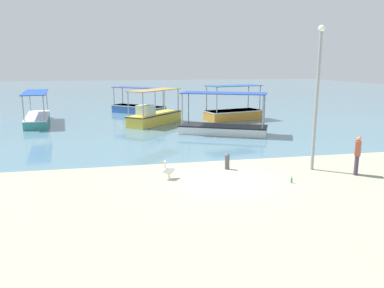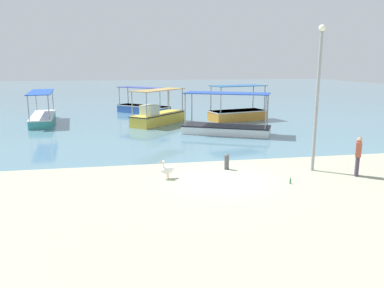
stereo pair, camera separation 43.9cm
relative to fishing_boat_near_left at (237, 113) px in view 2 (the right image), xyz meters
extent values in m
plane|color=#9A9E84|center=(-5.44, -15.83, -0.58)|extent=(120.00, 120.00, 0.00)
cube|color=slate|center=(-5.44, 32.17, -0.57)|extent=(110.00, 90.00, 0.00)
cube|color=orange|center=(0.00, 0.00, -0.17)|extent=(5.02, 3.06, 0.80)
cube|color=silver|center=(0.00, 0.00, 0.19)|extent=(5.07, 3.10, 0.08)
cylinder|color=#99999E|center=(1.81, 1.35, 1.24)|extent=(0.08, 0.08, 2.03)
cylinder|color=#99999E|center=(2.24, -0.30, 1.24)|extent=(0.08, 0.08, 2.03)
cylinder|color=#99999E|center=(-2.24, 0.30, 1.24)|extent=(0.08, 0.08, 2.03)
cylinder|color=#99999E|center=(-1.81, -1.35, 1.24)|extent=(0.08, 0.08, 2.03)
cube|color=#234E81|center=(0.00, 0.00, 2.28)|extent=(4.85, 3.10, 0.05)
cube|color=#3460B7|center=(-7.54, 5.72, -0.20)|extent=(4.99, 4.75, 0.74)
cube|color=silver|center=(-7.54, 5.72, 0.13)|extent=(5.05, 4.80, 0.08)
cylinder|color=#99999E|center=(-5.31, 4.52, 1.00)|extent=(0.08, 0.08, 1.66)
cylinder|color=#99999E|center=(-6.15, 3.60, 1.00)|extent=(0.08, 0.08, 1.66)
cylinder|color=#99999E|center=(-8.93, 7.83, 1.00)|extent=(0.08, 0.08, 1.66)
cylinder|color=#99999E|center=(-9.77, 6.92, 1.00)|extent=(0.08, 0.08, 1.66)
cube|color=navy|center=(-7.54, 5.72, 1.86)|extent=(4.91, 4.68, 0.05)
cube|color=teal|center=(-15.76, 1.28, -0.25)|extent=(2.42, 6.87, 0.65)
cube|color=silver|center=(-15.76, 1.28, 0.04)|extent=(2.47, 6.91, 0.08)
cylinder|color=#99999E|center=(-14.70, -1.72, 0.97)|extent=(0.08, 0.08, 1.78)
cylinder|color=#99999E|center=(-16.05, -1.89, 0.97)|extent=(0.08, 0.08, 1.78)
cylinder|color=#99999E|center=(-15.48, 4.46, 0.97)|extent=(0.08, 0.08, 1.78)
cylinder|color=#99999E|center=(-16.83, 4.29, 0.97)|extent=(0.08, 0.08, 1.78)
cube|color=#183D93|center=(-15.76, 1.28, 1.88)|extent=(2.50, 6.68, 0.05)
cube|color=white|center=(-2.62, -5.97, -0.28)|extent=(6.05, 4.24, 0.58)
cube|color=black|center=(-2.62, -5.97, -0.03)|extent=(6.10, 4.29, 0.08)
cylinder|color=#99999E|center=(-5.37, -5.59, 1.08)|extent=(0.08, 0.08, 2.13)
cylinder|color=#99999E|center=(-4.64, -4.07, 1.08)|extent=(0.08, 0.08, 2.13)
cylinder|color=#99999E|center=(-0.60, -7.88, 1.08)|extent=(0.08, 0.08, 2.13)
cylinder|color=#99999E|center=(0.13, -6.36, 1.08)|extent=(0.08, 0.08, 2.13)
cube|color=navy|center=(-2.62, -5.97, 2.17)|extent=(5.91, 4.24, 0.05)
cube|color=gold|center=(-6.69, -0.89, -0.15)|extent=(4.67, 4.98, 0.84)
cube|color=black|center=(-6.69, -0.89, 0.23)|extent=(4.73, 5.04, 0.08)
cylinder|color=#99999E|center=(-5.61, 1.34, 1.16)|extent=(0.08, 0.08, 1.79)
cylinder|color=#99999E|center=(-4.61, 0.44, 1.16)|extent=(0.08, 0.08, 1.79)
cylinder|color=#99999E|center=(-8.77, -2.21, 1.16)|extent=(0.08, 0.08, 1.79)
cylinder|color=#99999E|center=(-7.76, -3.11, 1.16)|extent=(0.08, 0.08, 1.79)
cube|color=olive|center=(-6.69, -0.89, 2.09)|extent=(4.61, 4.90, 0.05)
cube|color=beige|center=(-7.47, -1.77, 0.64)|extent=(1.54, 1.54, 0.75)
cylinder|color=#E0997A|center=(-7.65, -15.24, -0.47)|extent=(0.03, 0.03, 0.22)
cylinder|color=#E0997A|center=(-7.69, -15.14, -0.47)|extent=(0.03, 0.03, 0.22)
ellipsoid|color=white|center=(-7.70, -15.20, -0.22)|extent=(0.62, 0.47, 0.32)
ellipsoid|color=white|center=(-7.46, -15.11, -0.20)|extent=(0.19, 0.17, 0.10)
cylinder|color=white|center=(-7.84, -15.26, 0.01)|extent=(0.07, 0.07, 0.26)
sphere|color=white|center=(-7.84, -15.26, 0.17)|extent=(0.11, 0.11, 0.11)
cone|color=#E5933F|center=(-7.99, -15.32, 0.16)|extent=(0.30, 0.16, 0.06)
cylinder|color=gray|center=(-1.17, -15.15, 2.42)|extent=(0.14, 0.14, 5.99)
sphere|color=#EAEACC|center=(-1.17, -15.15, 5.53)|extent=(0.28, 0.28, 0.28)
cylinder|color=#47474C|center=(-4.90, -14.32, -0.29)|extent=(0.21, 0.21, 0.58)
sphere|color=#4C4C51|center=(-4.90, -14.32, 0.03)|extent=(0.22, 0.22, 0.22)
cylinder|color=#423446|center=(0.22, -16.33, -0.15)|extent=(0.16, 0.16, 0.85)
cylinder|color=#423446|center=(0.31, -16.18, -0.15)|extent=(0.16, 0.16, 0.85)
cube|color=#AA4B36|center=(0.26, -16.26, 0.58)|extent=(0.40, 0.46, 0.62)
sphere|color=tan|center=(0.26, -16.26, 1.00)|extent=(0.22, 0.22, 0.22)
cylinder|color=#3F7F4C|center=(-2.96, -16.76, -0.48)|extent=(0.07, 0.07, 0.20)
cylinder|color=#3F7F4C|center=(-2.96, -16.76, -0.34)|extent=(0.03, 0.03, 0.07)
camera|label=1|loc=(-9.77, -29.93, 4.11)|focal=35.00mm
camera|label=2|loc=(-9.34, -30.01, 4.11)|focal=35.00mm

